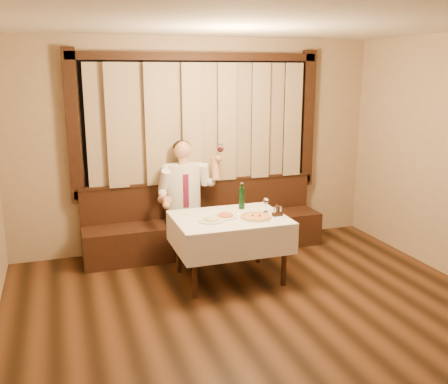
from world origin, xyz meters
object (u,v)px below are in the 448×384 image
object	(u,v)px
pizza	(256,217)
pasta_cream	(211,218)
cruet_caddy	(277,212)
banquette	(205,228)
dining_table	(230,226)
seated_man	(185,191)
green_bottle	(242,198)
pasta_red	(225,214)

from	to	relation	value
pizza	pasta_cream	size ratio (longest dim) A/B	1.27
pizza	cruet_caddy	xyz separation A→B (m)	(0.27, 0.01, 0.03)
banquette	pasta_cream	bearing A→B (deg)	-102.51
banquette	cruet_caddy	size ratio (longest dim) A/B	25.31
dining_table	seated_man	distance (m)	1.00
dining_table	cruet_caddy	world-z (taller)	cruet_caddy
seated_man	cruet_caddy	bearing A→B (deg)	-52.96
banquette	cruet_caddy	world-z (taller)	banquette
cruet_caddy	banquette	bearing A→B (deg)	110.27
pizza	green_bottle	bearing A→B (deg)	91.59
pasta_red	pizza	bearing A→B (deg)	-24.70
green_bottle	banquette	bearing A→B (deg)	108.39
pizza	pasta_cream	xyz separation A→B (m)	(-0.51, 0.05, 0.02)
banquette	pasta_red	xyz separation A→B (m)	(-0.05, -1.03, 0.49)
green_bottle	pasta_cream	bearing A→B (deg)	-143.35
dining_table	cruet_caddy	distance (m)	0.57
pasta_red	green_bottle	distance (m)	0.42
cruet_caddy	dining_table	bearing A→B (deg)	160.96
pizza	seated_man	bearing A→B (deg)	116.56
cruet_caddy	pizza	bearing A→B (deg)	177.66
green_bottle	seated_man	bearing A→B (deg)	128.74
banquette	green_bottle	size ratio (longest dim) A/B	9.97
pasta_red	seated_man	world-z (taller)	seated_man
seated_man	pasta_cream	bearing A→B (deg)	-88.31
pizza	pasta_cream	bearing A→B (deg)	174.26
pizza	cruet_caddy	distance (m)	0.27
pasta_cream	banquette	bearing A→B (deg)	77.49
dining_table	pasta_red	xyz separation A→B (m)	(-0.05, -0.00, 0.14)
cruet_caddy	seated_man	xyz separation A→B (m)	(-0.81, 1.07, 0.06)
pasta_cream	cruet_caddy	bearing A→B (deg)	-3.12
banquette	pasta_cream	xyz separation A→B (m)	(-0.25, -1.12, 0.49)
pizza	seated_man	xyz separation A→B (m)	(-0.54, 1.08, 0.09)
banquette	dining_table	distance (m)	1.08
pasta_cream	cruet_caddy	size ratio (longest dim) A/B	2.26
pasta_cream	seated_man	size ratio (longest dim) A/B	0.19
pasta_cream	cruet_caddy	xyz separation A→B (m)	(0.78, -0.04, 0.01)
dining_table	seated_man	xyz separation A→B (m)	(-0.28, 0.93, 0.21)
pasta_cream	seated_man	bearing A→B (deg)	91.69
pizza	cruet_caddy	world-z (taller)	cruet_caddy
banquette	dining_table	world-z (taller)	banquette
dining_table	green_bottle	bearing A→B (deg)	47.57
dining_table	cruet_caddy	size ratio (longest dim) A/B	10.05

